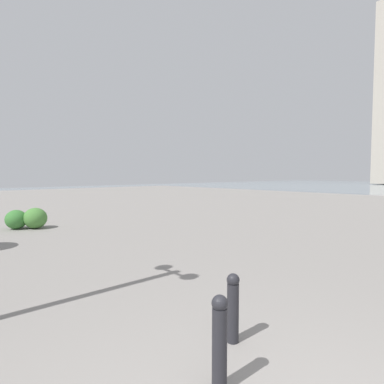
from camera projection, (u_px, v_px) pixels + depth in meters
name	position (u px, v px, depth m)	size (l,w,h in m)	color
bollard_near	(220.00, 340.00, 2.45)	(0.13, 0.13, 0.76)	#232328
bollard_mid	(233.00, 306.00, 3.15)	(0.13, 0.13, 0.70)	#232328
shrub_low	(35.00, 218.00, 9.72)	(0.76, 0.68, 0.64)	#477F38
shrub_round	(16.00, 219.00, 9.63)	(0.70, 0.63, 0.59)	#387533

